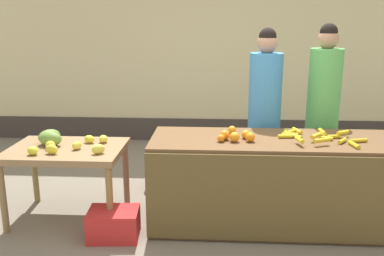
% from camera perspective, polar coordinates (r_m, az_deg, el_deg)
% --- Properties ---
extents(ground_plane, '(24.00, 24.00, 0.00)m').
position_cam_1_polar(ground_plane, '(4.16, 3.17, -12.47)').
color(ground_plane, '#756B5B').
extents(market_wall_back, '(9.28, 0.23, 3.25)m').
position_cam_1_polar(market_wall_back, '(6.60, 3.51, 11.92)').
color(market_wall_back, beige).
rests_on(market_wall_back, ground).
extents(fruit_stall_counter, '(2.28, 0.80, 0.84)m').
position_cam_1_polar(fruit_stall_counter, '(4.01, 11.12, -7.23)').
color(fruit_stall_counter, brown).
rests_on(fruit_stall_counter, ground).
extents(side_table_wooden, '(1.07, 0.77, 0.72)m').
position_cam_1_polar(side_table_wooden, '(4.16, -16.59, -3.69)').
color(side_table_wooden, olive).
rests_on(side_table_wooden, ground).
extents(banana_bunch_pile, '(0.77, 0.60, 0.07)m').
position_cam_1_polar(banana_bunch_pile, '(3.95, 16.55, -1.10)').
color(banana_bunch_pile, gold).
rests_on(banana_bunch_pile, fruit_stall_counter).
extents(orange_pile, '(0.34, 0.37, 0.09)m').
position_cam_1_polar(orange_pile, '(3.79, 5.99, -1.00)').
color(orange_pile, orange).
rests_on(orange_pile, fruit_stall_counter).
extents(mango_papaya_pile, '(0.76, 0.54, 0.14)m').
position_cam_1_polar(mango_papaya_pile, '(4.18, -17.78, -1.61)').
color(mango_papaya_pile, yellow).
rests_on(mango_papaya_pile, side_table_wooden).
extents(vendor_woman_blue_shirt, '(0.34, 0.34, 1.81)m').
position_cam_1_polar(vendor_woman_blue_shirt, '(4.48, 9.85, 1.75)').
color(vendor_woman_blue_shirt, '#33333D').
rests_on(vendor_woman_blue_shirt, ground).
extents(vendor_woman_green_shirt, '(0.34, 0.34, 1.85)m').
position_cam_1_polar(vendor_woman_green_shirt, '(4.66, 17.37, 2.07)').
color(vendor_woman_green_shirt, '#33333D').
rests_on(vendor_woman_green_shirt, ground).
extents(produce_crate, '(0.46, 0.35, 0.26)m').
position_cam_1_polar(produce_crate, '(3.87, -10.52, -12.70)').
color(produce_crate, red).
rests_on(produce_crate, ground).
extents(produce_sack, '(0.38, 0.33, 0.51)m').
position_cam_1_polar(produce_sack, '(4.82, -4.24, -5.30)').
color(produce_sack, maroon).
rests_on(produce_sack, ground).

